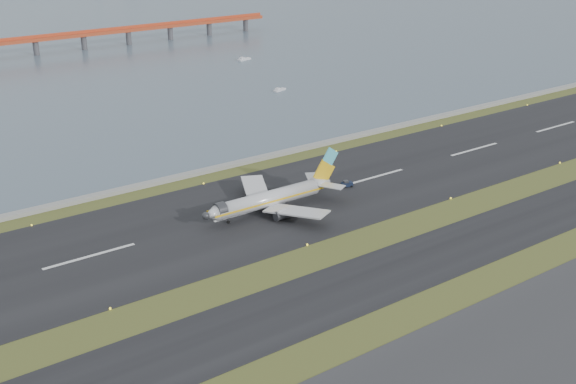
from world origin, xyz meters
The scene contains 9 objects.
ground centered at (0.00, 0.00, 0.00)m, with size 1000.00×1000.00×0.00m, color #374D1B.
taxiway_strip centered at (0.00, -12.00, 0.05)m, with size 1000.00×18.00×0.10m, color black.
runway_strip centered at (0.00, 30.00, 0.05)m, with size 1000.00×45.00×0.10m, color black.
seawall centered at (0.00, 60.00, 0.50)m, with size 1000.00×2.50×1.00m, color gray.
red_pier centered at (20.00, 250.00, 7.28)m, with size 260.00×5.00×10.20m.
airliner centered at (4.67, 27.23, 3.46)m, with size 38.52×32.89×12.80m.
pushback_tug centered at (29.24, 28.96, 0.87)m, with size 3.15×2.39×1.79m.
workboat_near centered at (74.14, 123.21, 0.46)m, with size 6.27×3.59×1.45m.
workboat_far centered at (94.81, 181.30, 0.54)m, with size 7.35×3.74×1.71m.
Camera 1 is at (-85.23, -103.48, 68.82)m, focal length 45.00 mm.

